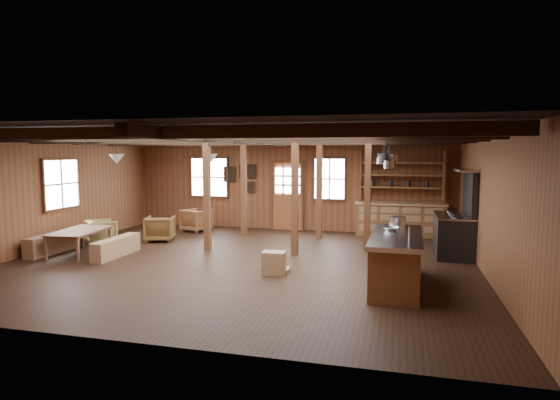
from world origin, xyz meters
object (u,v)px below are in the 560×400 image
object	(u,v)px
dining_table	(81,242)
armchair_b	(196,220)
armchair_c	(101,232)
kitchen_island	(396,260)
armchair_a	(160,229)
commercial_range	(456,228)

from	to	relation	value
dining_table	armchair_b	distance (m)	3.87
armchair_b	armchair_c	xyz separation A→B (m)	(-1.58, -2.45, -0.02)
kitchen_island	armchair_c	bearing A→B (deg)	166.17
dining_table	armchair_c	world-z (taller)	armchair_c
kitchen_island	armchair_c	size ratio (longest dim) A/B	3.58
armchair_a	armchair_c	world-z (taller)	armchair_a
kitchen_island	armchair_b	size ratio (longest dim) A/B	3.35
dining_table	armchair_b	bearing A→B (deg)	-26.69
armchair_b	kitchen_island	bearing A→B (deg)	162.40
commercial_range	dining_table	xyz separation A→B (m)	(-8.55, -2.02, -0.36)
commercial_range	armchair_a	xyz separation A→B (m)	(-7.56, -0.07, -0.31)
armchair_a	armchair_b	world-z (taller)	armchair_b
dining_table	armchair_a	bearing A→B (deg)	-34.23
kitchen_island	dining_table	world-z (taller)	kitchen_island
armchair_c	kitchen_island	bearing A→B (deg)	-153.66
dining_table	armchair_b	world-z (taller)	armchair_b
kitchen_island	commercial_range	bearing A→B (deg)	67.18
commercial_range	armchair_b	world-z (taller)	commercial_range
armchair_a	commercial_range	bearing A→B (deg)	163.69
commercial_range	armchair_b	distance (m)	7.45
armchair_b	armchair_a	bearing A→B (deg)	99.89
dining_table	armchair_b	size ratio (longest dim) A/B	2.17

